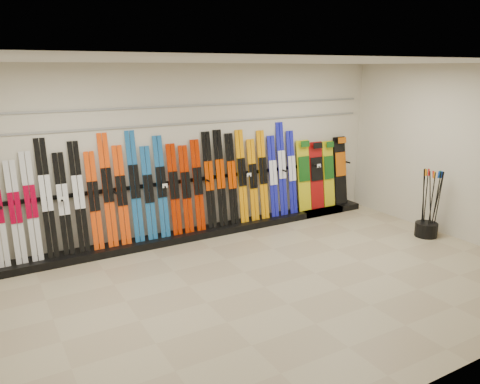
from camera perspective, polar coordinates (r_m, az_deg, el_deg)
floor at (r=6.58m, az=3.00°, el=-11.48°), size 8.00×8.00×0.00m
back_wall at (r=8.23m, az=-6.41°, el=4.85°), size 8.00×0.00×8.00m
right_wall at (r=8.87m, az=25.42°, el=4.23°), size 0.00×5.00×5.00m
ceiling at (r=5.90m, az=3.41°, el=15.63°), size 8.00×8.00×0.00m
ski_rack_base at (r=8.49m, az=-4.14°, el=-4.83°), size 8.00×0.40×0.12m
skis at (r=8.04m, az=-8.78°, el=0.51°), size 5.37×0.28×1.83m
snowboards at (r=9.77m, az=9.99°, el=2.19°), size 1.26×0.22×1.42m
pole_bin at (r=9.02m, az=21.74°, el=-4.27°), size 0.39×0.39×0.25m
ski_poles at (r=8.92m, az=22.19°, el=-1.25°), size 0.20×0.37×1.18m
slatwall_rail_0 at (r=8.14m, az=-6.46°, el=8.30°), size 7.60×0.02×0.03m
slatwall_rail_1 at (r=8.11m, az=-6.52°, el=10.41°), size 7.60×0.02×0.03m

